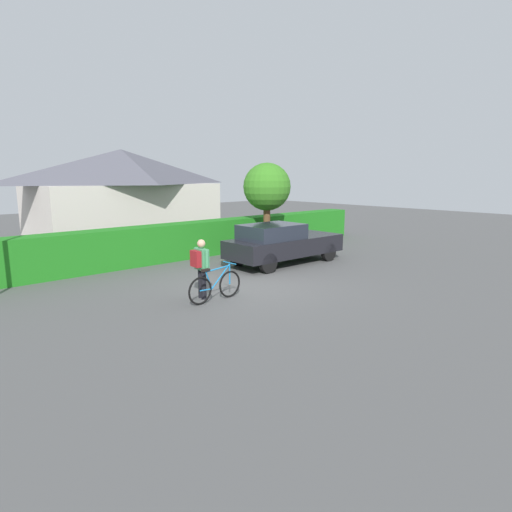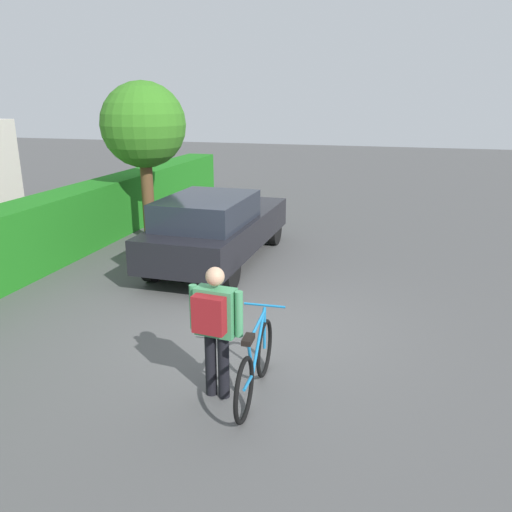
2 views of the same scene
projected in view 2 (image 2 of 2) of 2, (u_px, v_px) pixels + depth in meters
name	position (u px, v px, depth m)	size (l,w,h in m)	color
ground_plane	(251.00, 325.00, 7.76)	(60.00, 60.00, 0.00)	#4C4C4C
parked_car_near	(217.00, 227.00, 10.44)	(4.53, 1.79, 1.47)	black
bicycle	(255.00, 365.00, 5.84)	(1.67, 0.50, 0.93)	black
person_rider	(215.00, 322.00, 5.65)	(0.38, 0.64, 1.55)	black
tree_kerbside	(144.00, 126.00, 11.73)	(1.93, 1.93, 3.64)	brown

